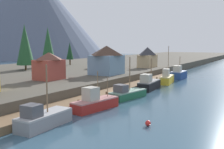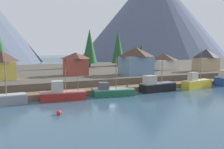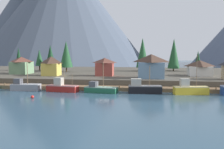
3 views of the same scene
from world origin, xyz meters
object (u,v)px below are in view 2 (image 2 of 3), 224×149
fishing_boat_yellow (196,83)px  conifer_mid_right (141,52)px  channel_buoy (59,113)px  fishing_boat_black (157,86)px  fishing_boat_grey (1,99)px  house_red (76,64)px  house_tan (206,60)px  house_yellow (3,65)px  house_blue (136,61)px  fishing_boat_red (62,94)px  conifer_centre (118,47)px  fishing_boat_green (112,91)px  house_white (163,61)px  conifer_mid_left (90,46)px

fishing_boat_yellow → conifer_mid_right: conifer_mid_right is taller
channel_buoy → fishing_boat_yellow: bearing=16.0°
fishing_boat_black → fishing_boat_yellow: fishing_boat_yellow is taller
fishing_boat_grey → house_red: house_red is taller
fishing_boat_black → house_tan: (25.69, 11.56, 4.54)m
house_yellow → house_blue: bearing=-6.4°
fishing_boat_red → conifer_centre: 53.01m
fishing_boat_green → conifer_mid_right: conifer_mid_right is taller
fishing_boat_red → fishing_boat_green: (10.13, -0.19, -0.23)m
house_red → house_blue: bearing=-19.1°
fishing_boat_green → house_tan: 38.80m
fishing_boat_green → conifer_mid_right: (31.47, 39.60, 6.53)m
fishing_boat_red → conifer_centre: bearing=60.7°
house_blue → fishing_boat_green: bearing=-136.0°
house_blue → conifer_centre: size_ratio=0.60×
fishing_boat_black → house_yellow: (-29.90, 15.75, 4.43)m
fishing_boat_grey → fishing_boat_red: bearing=-4.7°
fishing_boat_red → house_white: size_ratio=1.15×
house_red → fishing_boat_red: bearing=-115.8°
fishing_boat_yellow → fishing_boat_black: bearing=169.6°
house_yellow → conifer_centre: 48.56m
fishing_boat_green → channel_buoy: size_ratio=12.19×
house_white → conifer_mid_left: (-18.53, 16.34, 4.69)m
house_tan → house_yellow: bearing=175.7°
house_red → house_blue: (14.65, -5.09, 0.67)m
fishing_boat_yellow → conifer_mid_right: bearing=67.1°
house_tan → channel_buoy: size_ratio=10.84×
fishing_boat_grey → conifer_centre: size_ratio=0.59×
house_red → conifer_mid_left: 24.02m
house_white → channel_buoy: 52.86m
house_white → fishing_boat_black: bearing=-129.5°
house_yellow → house_tan: (55.59, -4.19, 0.11)m
fishing_boat_yellow → house_white: bearing=63.8°
channel_buoy → house_red: bearing=67.0°
house_yellow → conifer_mid_left: 36.67m
fishing_boat_black → conifer_mid_right: (20.56, 39.26, 6.19)m
house_yellow → channel_buoy: house_yellow is taller
conifer_mid_right → house_yellow: bearing=-155.0°
house_yellow → conifer_centre: (41.39, 25.12, 3.76)m
house_blue → house_tan: house_blue is taller
fishing_boat_yellow → conifer_mid_right: (9.39, 39.43, 6.22)m
fishing_boat_grey → conifer_mid_left: bearing=48.3°
fishing_boat_grey → house_yellow: house_yellow is taller
fishing_boat_black → fishing_boat_red: bearing=175.9°
fishing_boat_yellow → conifer_centre: conifer_centre is taller
conifer_mid_right → house_blue: bearing=-124.4°
fishing_boat_yellow → house_yellow: bearing=149.3°
fishing_boat_grey → fishing_boat_yellow: (42.51, -0.37, 0.15)m
house_yellow → house_blue: size_ratio=0.81×
house_white → conifer_mid_right: 18.22m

